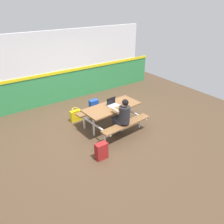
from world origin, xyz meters
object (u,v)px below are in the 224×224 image
at_px(student_nearer, 123,115).
at_px(satchel_spare, 101,151).
at_px(picnic_table_main, 112,111).
at_px(backpack_dark, 94,106).
at_px(laptop_silver, 113,104).
at_px(tote_bag_bright, 76,115).

bearing_deg(student_nearer, satchel_spare, -154.97).
height_order(picnic_table_main, backpack_dark, picnic_table_main).
bearing_deg(satchel_spare, laptop_silver, 44.63).
bearing_deg(backpack_dark, tote_bag_bright, -164.59).
bearing_deg(laptop_silver, picnic_table_main, -138.90).
height_order(student_nearer, satchel_spare, student_nearer).
height_order(backpack_dark, tote_bag_bright, backpack_dark).
height_order(student_nearer, laptop_silver, student_nearer).
height_order(picnic_table_main, satchel_spare, picnic_table_main).
bearing_deg(laptop_silver, satchel_spare, -135.37).
relative_size(student_nearer, satchel_spare, 2.74).
relative_size(picnic_table_main, backpack_dark, 4.00).
relative_size(laptop_silver, satchel_spare, 0.76).
bearing_deg(picnic_table_main, tote_bag_bright, 124.02).
relative_size(picnic_table_main, laptop_silver, 5.24).
height_order(backpack_dark, satchel_spare, same).
distance_m(student_nearer, satchel_spare, 1.21).
height_order(picnic_table_main, tote_bag_bright, picnic_table_main).
distance_m(student_nearer, laptop_silver, 0.61).
xyz_separation_m(student_nearer, backpack_dark, (0.14, 1.83, -0.49)).
distance_m(picnic_table_main, backpack_dark, 1.32).
xyz_separation_m(student_nearer, tote_bag_bright, (-0.67, 1.61, -0.51)).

